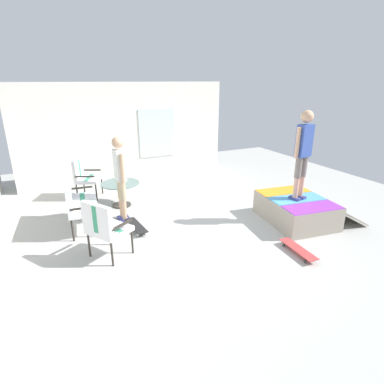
% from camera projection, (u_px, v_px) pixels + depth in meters
% --- Properties ---
extents(ground_plane, '(12.00, 12.00, 0.10)m').
position_uv_depth(ground_plane, '(201.00, 228.00, 6.43)').
color(ground_plane, '#A8A8A3').
extents(house_facade, '(0.23, 6.00, 2.79)m').
position_uv_depth(house_facade, '(127.00, 133.00, 8.97)').
color(house_facade, white).
rests_on(house_facade, ground_plane).
extents(skate_ramp, '(1.73, 2.04, 0.52)m').
position_uv_depth(skate_ramp, '(297.00, 209.00, 6.58)').
color(skate_ramp, gray).
rests_on(skate_ramp, ground_plane).
extents(patio_bench, '(1.29, 0.66, 1.02)m').
position_uv_depth(patio_bench, '(76.00, 199.00, 6.17)').
color(patio_bench, '#2D2823').
rests_on(patio_bench, ground_plane).
extents(patio_chair_near_house, '(0.79, 0.76, 1.02)m').
position_uv_depth(patio_chair_near_house, '(84.00, 174.00, 7.79)').
color(patio_chair_near_house, '#2D2823').
rests_on(patio_chair_near_house, ground_plane).
extents(patio_chair_by_wall, '(0.82, 0.80, 1.02)m').
position_uv_depth(patio_chair_by_wall, '(104.00, 225.00, 5.07)').
color(patio_chair_by_wall, '#2D2823').
rests_on(patio_chair_by_wall, ground_plane).
extents(patio_table, '(0.90, 0.90, 0.57)m').
position_uv_depth(patio_table, '(120.00, 190.00, 7.32)').
color(patio_table, '#2D2823').
rests_on(patio_table, ground_plane).
extents(person_watching, '(0.48, 0.25, 1.79)m').
position_uv_depth(person_watching, '(120.00, 172.00, 6.36)').
color(person_watching, navy).
rests_on(person_watching, ground_plane).
extents(person_skater, '(0.28, 0.47, 1.79)m').
position_uv_depth(person_skater, '(303.00, 148.00, 6.10)').
color(person_skater, navy).
rests_on(person_skater, skate_ramp).
extents(skateboard_by_bench, '(0.81, 0.27, 0.10)m').
position_uv_depth(skateboard_by_bench, '(136.00, 226.00, 6.24)').
color(skateboard_by_bench, black).
rests_on(skateboard_by_bench, ground_plane).
extents(skateboard_spare, '(0.81, 0.26, 0.10)m').
position_uv_depth(skateboard_spare, '(298.00, 249.00, 5.37)').
color(skateboard_spare, '#B23838').
rests_on(skateboard_spare, ground_plane).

